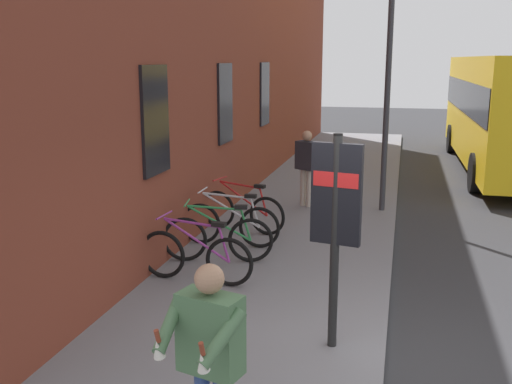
% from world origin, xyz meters
% --- Properties ---
extents(ground, '(60.00, 60.00, 0.00)m').
position_xyz_m(ground, '(6.00, -1.00, 0.00)').
color(ground, '#2D2D30').
extents(sidewalk_pavement, '(24.00, 3.50, 0.12)m').
position_xyz_m(sidewalk_pavement, '(8.00, 1.75, 0.06)').
color(sidewalk_pavement, slate).
rests_on(sidewalk_pavement, ground).
extents(bicycle_by_door, '(0.48, 1.77, 0.97)m').
position_xyz_m(bicycle_by_door, '(1.57, 2.74, 0.51)').
color(bicycle_by_door, black).
rests_on(bicycle_by_door, sidewalk_pavement).
extents(bicycle_end_of_row, '(0.53, 1.75, 0.97)m').
position_xyz_m(bicycle_end_of_row, '(2.49, 2.70, 0.51)').
color(bicycle_end_of_row, black).
rests_on(bicycle_end_of_row, sidewalk_pavement).
extents(bicycle_under_window, '(0.48, 1.77, 0.97)m').
position_xyz_m(bicycle_under_window, '(3.34, 2.75, 0.51)').
color(bicycle_under_window, black).
rests_on(bicycle_under_window, sidewalk_pavement).
extents(bicycle_nearest_sign, '(0.60, 1.73, 0.97)m').
position_xyz_m(bicycle_nearest_sign, '(4.24, 2.77, 0.51)').
color(bicycle_nearest_sign, black).
rests_on(bicycle_nearest_sign, sidewalk_pavement).
extents(transit_info_sign, '(0.18, 0.56, 2.40)m').
position_xyz_m(transit_info_sign, '(0.10, 0.60, 1.72)').
color(transit_info_sign, black).
rests_on(transit_info_sign, sidewalk_pavement).
extents(city_bus, '(10.54, 2.78, 3.35)m').
position_xyz_m(city_bus, '(12.74, -3.00, 1.92)').
color(city_bus, yellow).
rests_on(city_bus, ground).
extents(pedestrian_near_bus, '(0.45, 0.56, 1.66)m').
position_xyz_m(pedestrian_near_bus, '(6.45, 1.94, 1.14)').
color(pedestrian_near_bus, '#B2A599').
rests_on(pedestrian_near_bus, sidewalk_pavement).
extents(tourist_with_hotdogs, '(0.67, 0.67, 1.69)m').
position_xyz_m(tourist_with_hotdogs, '(-2.20, 1.27, 1.17)').
color(tourist_with_hotdogs, '#334C8C').
rests_on(tourist_with_hotdogs, sidewalk_pavement).
extents(street_lamp, '(0.28, 0.28, 5.62)m').
position_xyz_m(street_lamp, '(6.51, 0.30, 3.42)').
color(street_lamp, '#333338').
rests_on(street_lamp, sidewalk_pavement).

